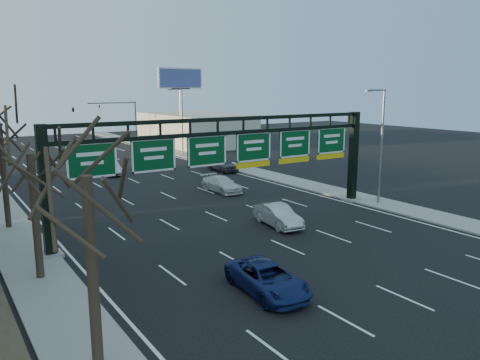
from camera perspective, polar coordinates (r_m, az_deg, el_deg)
ground at (r=25.99m, az=8.61°, el=-9.30°), size 160.00×160.00×0.00m
sidewalk_right at (r=48.77m, az=3.94°, el=0.49°), size 3.00×120.00×0.12m
lane_markings at (r=42.31m, az=-9.92°, el=-1.36°), size 21.60×120.00×0.01m
sign_gantry at (r=31.13m, az=-0.88°, el=3.01°), size 24.60×1.20×7.20m
building_right_distant at (r=77.38m, az=-5.49°, el=6.21°), size 12.00×20.00×5.00m
tree_near at (r=14.46m, az=-18.48°, el=4.52°), size 3.60×3.60×8.86m
tree_gantry at (r=23.26m, az=-24.43°, el=5.45°), size 3.60×3.60×8.48m
streetlight_near at (r=37.81m, az=16.75°, el=4.66°), size 2.15×0.22×9.00m
streetlight_far at (r=64.88m, az=-7.19°, el=7.53°), size 2.15×0.22×9.00m
billboard_right at (r=70.35m, az=-7.26°, el=11.04°), size 7.00×0.50×12.00m
traffic_signal_mast at (r=76.28m, az=-16.96°, el=7.97°), size 10.16×0.54×7.00m
car_blue_suv at (r=21.35m, az=3.36°, el=-11.91°), size 2.59×4.94×1.33m
car_silver_sedan at (r=31.24m, az=4.64°, el=-4.34°), size 2.02×4.46×1.42m
car_white_wagon at (r=41.49m, az=-2.24°, el=-0.50°), size 2.05×4.71×1.35m
car_grey_far at (r=51.91m, az=-2.18°, el=1.98°), size 2.08×4.77×1.60m
car_silver_distant at (r=51.50m, az=-15.45°, el=1.40°), size 1.80×4.33×1.39m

